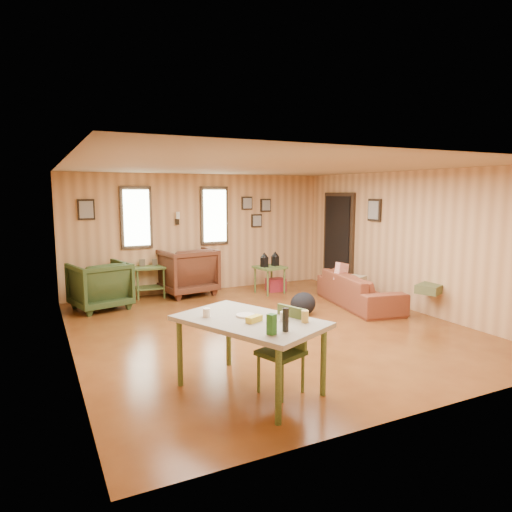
{
  "coord_description": "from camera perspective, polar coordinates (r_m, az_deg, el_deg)",
  "views": [
    {
      "loc": [
        -3.11,
        -5.91,
        2.04
      ],
      "look_at": [
        0.0,
        0.4,
        1.05
      ],
      "focal_mm": 32.0,
      "sensor_mm": 36.0,
      "label": 1
    }
  ],
  "objects": [
    {
      "name": "room",
      "position": [
        7.05,
        1.69,
        1.21
      ],
      "size": [
        5.54,
        6.04,
        2.44
      ],
      "color": "brown",
      "rests_on": "ground"
    },
    {
      "name": "sofa",
      "position": [
        8.42,
        12.77,
        -3.49
      ],
      "size": [
        0.95,
        2.07,
        0.78
      ],
      "primitive_type": "imported",
      "rotation": [
        0.0,
        0.0,
        1.38
      ],
      "color": "brown",
      "rests_on": "ground"
    },
    {
      "name": "recliner_brown",
      "position": [
        9.2,
        -8.71,
        -1.6
      ],
      "size": [
        1.13,
        1.08,
        1.03
      ],
      "primitive_type": "imported",
      "rotation": [
        0.0,
        0.0,
        3.29
      ],
      "color": "#4C2616",
      "rests_on": "ground"
    },
    {
      "name": "recliner_green",
      "position": [
        8.43,
        -18.94,
        -3.22
      ],
      "size": [
        1.07,
        1.03,
        0.92
      ],
      "primitive_type": "imported",
      "rotation": [
        0.0,
        0.0,
        -2.89
      ],
      "color": "#2A3B1A",
      "rests_on": "ground"
    },
    {
      "name": "end_table",
      "position": [
        9.14,
        -13.18,
        -2.4
      ],
      "size": [
        0.65,
        0.6,
        0.75
      ],
      "rotation": [
        0.0,
        0.0,
        -0.11
      ],
      "color": "#536E31",
      "rests_on": "ground"
    },
    {
      "name": "side_table",
      "position": [
        9.2,
        1.73,
        -1.14
      ],
      "size": [
        0.61,
        0.61,
        0.85
      ],
      "rotation": [
        0.0,
        0.0,
        0.17
      ],
      "color": "#536E31",
      "rests_on": "ground"
    },
    {
      "name": "cooler",
      "position": [
        9.48,
        2.48,
        -3.61
      ],
      "size": [
        0.38,
        0.28,
        0.26
      ],
      "rotation": [
        0.0,
        0.0,
        -0.06
      ],
      "color": "maroon",
      "rests_on": "ground"
    },
    {
      "name": "backpack",
      "position": [
        7.67,
        5.9,
        -5.96
      ],
      "size": [
        0.53,
        0.46,
        0.39
      ],
      "rotation": [
        0.0,
        0.0,
        0.32
      ],
      "color": "black",
      "rests_on": "ground"
    },
    {
      "name": "sofa_pillows",
      "position": [
        8.17,
        15.98,
        -3.1
      ],
      "size": [
        1.11,
        1.85,
        0.39
      ],
      "rotation": [
        0.0,
        0.0,
        0.4
      ],
      "color": "#4A512D",
      "rests_on": "sofa"
    },
    {
      "name": "dining_table",
      "position": [
        4.68,
        -0.68,
        -8.71
      ],
      "size": [
        1.43,
        1.73,
        0.98
      ],
      "rotation": [
        0.0,
        0.0,
        0.43
      ],
      "color": "gray",
      "rests_on": "ground"
    },
    {
      "name": "dining_chair",
      "position": [
        4.76,
        3.68,
        -11.02
      ],
      "size": [
        0.5,
        0.5,
        0.87
      ],
      "rotation": [
        0.0,
        0.0,
        0.33
      ],
      "color": "#2A3B1A",
      "rests_on": "ground"
    }
  ]
}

